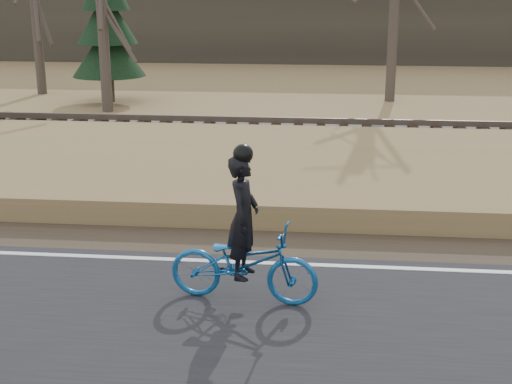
# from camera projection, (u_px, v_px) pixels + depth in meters

# --- Properties ---
(ground) EXTENTS (120.00, 120.00, 0.00)m
(ground) POSITION_uv_depth(u_px,v_px,m) (116.00, 266.00, 10.90)
(ground) COLOR olive
(ground) RESTS_ON ground
(road) EXTENTS (120.00, 6.00, 0.06)m
(road) POSITION_uv_depth(u_px,v_px,m) (55.00, 343.00, 8.50)
(road) COLOR black
(road) RESTS_ON ground
(edge_line) EXTENTS (120.00, 0.12, 0.01)m
(edge_line) POSITION_uv_depth(u_px,v_px,m) (119.00, 257.00, 11.07)
(edge_line) COLOR silver
(edge_line) RESTS_ON road
(shoulder) EXTENTS (120.00, 1.60, 0.04)m
(shoulder) POSITION_uv_depth(u_px,v_px,m) (136.00, 238.00, 12.03)
(shoulder) COLOR #473A2B
(shoulder) RESTS_ON ground
(embankment) EXTENTS (120.00, 5.00, 0.44)m
(embankment) POSITION_uv_depth(u_px,v_px,m) (173.00, 180.00, 14.84)
(embankment) COLOR olive
(embankment) RESTS_ON ground
(ballast) EXTENTS (120.00, 3.00, 0.45)m
(ballast) POSITION_uv_depth(u_px,v_px,m) (204.00, 141.00, 18.46)
(ballast) COLOR slate
(ballast) RESTS_ON ground
(railroad) EXTENTS (120.00, 2.40, 0.29)m
(railroad) POSITION_uv_depth(u_px,v_px,m) (204.00, 129.00, 18.38)
(railroad) COLOR black
(railroad) RESTS_ON ballast
(treeline_backdrop) EXTENTS (120.00, 4.00, 6.00)m
(treeline_backdrop) POSITION_uv_depth(u_px,v_px,m) (272.00, 5.00, 38.67)
(treeline_backdrop) COLOR #383328
(treeline_backdrop) RESTS_ON ground
(cyclist) EXTENTS (2.08, 0.94, 2.15)m
(cyclist) POSITION_uv_depth(u_px,v_px,m) (244.00, 253.00, 9.41)
(cyclist) COLOR #14528F
(cyclist) RESTS_ON road
(conifer) EXTENTS (2.60, 2.60, 6.20)m
(conifer) POSITION_uv_depth(u_px,v_px,m) (106.00, 19.00, 24.99)
(conifer) COLOR #4B4037
(conifer) RESTS_ON ground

